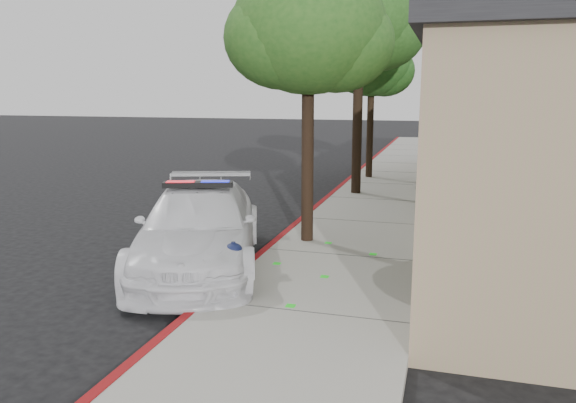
{
  "coord_description": "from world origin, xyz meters",
  "views": [
    {
      "loc": [
        3.53,
        -7.39,
        3.28
      ],
      "look_at": [
        0.83,
        1.96,
        1.37
      ],
      "focal_mm": 34.76,
      "sensor_mm": 36.0,
      "label": 1
    }
  ],
  "objects_px": {
    "police_car": "(199,228)",
    "fire_hydrant": "(234,267)",
    "street_tree_near": "(309,34)",
    "street_tree_mid": "(361,23)",
    "street_tree_far": "(373,66)",
    "clapboard_building": "(572,136)"
  },
  "relations": [
    {
      "from": "street_tree_mid",
      "to": "clapboard_building",
      "type": "bearing_deg",
      "value": -9.29
    },
    {
      "from": "police_car",
      "to": "street_tree_mid",
      "type": "relative_size",
      "value": 0.84
    },
    {
      "from": "clapboard_building",
      "to": "street_tree_mid",
      "type": "height_order",
      "value": "street_tree_mid"
    },
    {
      "from": "street_tree_far",
      "to": "street_tree_near",
      "type": "bearing_deg",
      "value": -90.18
    },
    {
      "from": "police_car",
      "to": "street_tree_near",
      "type": "distance_m",
      "value": 4.44
    },
    {
      "from": "fire_hydrant",
      "to": "street_tree_far",
      "type": "distance_m",
      "value": 13.41
    },
    {
      "from": "clapboard_building",
      "to": "police_car",
      "type": "relative_size",
      "value": 3.65
    },
    {
      "from": "street_tree_mid",
      "to": "street_tree_far",
      "type": "distance_m",
      "value": 3.62
    },
    {
      "from": "street_tree_near",
      "to": "street_tree_far",
      "type": "relative_size",
      "value": 1.06
    },
    {
      "from": "clapboard_building",
      "to": "fire_hydrant",
      "type": "relative_size",
      "value": 25.69
    },
    {
      "from": "street_tree_near",
      "to": "street_tree_mid",
      "type": "xyz_separation_m",
      "value": [
        0.09,
        6.07,
        0.89
      ]
    },
    {
      "from": "street_tree_far",
      "to": "police_car",
      "type": "bearing_deg",
      "value": -98.13
    },
    {
      "from": "police_car",
      "to": "street_tree_near",
      "type": "bearing_deg",
      "value": 32.03
    },
    {
      "from": "street_tree_near",
      "to": "street_tree_mid",
      "type": "relative_size",
      "value": 0.84
    },
    {
      "from": "fire_hydrant",
      "to": "street_tree_mid",
      "type": "distance_m",
      "value": 10.59
    },
    {
      "from": "clapboard_building",
      "to": "street_tree_near",
      "type": "distance_m",
      "value": 8.2
    },
    {
      "from": "clapboard_building",
      "to": "street_tree_mid",
      "type": "xyz_separation_m",
      "value": [
        -5.89,
        0.96,
        3.19
      ]
    },
    {
      "from": "fire_hydrant",
      "to": "street_tree_mid",
      "type": "xyz_separation_m",
      "value": [
        0.45,
        9.45,
        4.75
      ]
    },
    {
      "from": "police_car",
      "to": "fire_hydrant",
      "type": "distance_m",
      "value": 1.91
    },
    {
      "from": "clapboard_building",
      "to": "street_tree_near",
      "type": "relative_size",
      "value": 3.65
    },
    {
      "from": "street_tree_mid",
      "to": "street_tree_near",
      "type": "bearing_deg",
      "value": -90.87
    },
    {
      "from": "fire_hydrant",
      "to": "street_tree_far",
      "type": "height_order",
      "value": "street_tree_far"
    }
  ]
}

